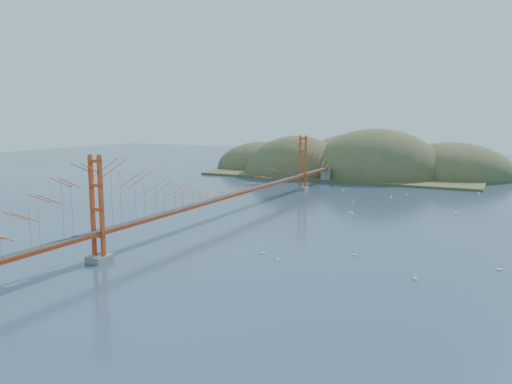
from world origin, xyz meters
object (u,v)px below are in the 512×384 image
at_px(sailboat_1, 456,213).
at_px(bridge, 234,171).
at_px(sailboat_2, 354,254).
at_px(sailboat_0, 277,259).

bearing_deg(sailboat_1, bridge, -152.99).
bearing_deg(sailboat_2, sailboat_1, 76.00).
height_order(sailboat_2, sailboat_1, sailboat_1).
xyz_separation_m(sailboat_2, sailboat_1, (7.90, 31.69, 0.02)).
distance_m(sailboat_0, sailboat_1, 40.19).
distance_m(sailboat_2, sailboat_0, 9.02).
bearing_deg(sailboat_2, bridge, 147.65).
bearing_deg(sailboat_0, sailboat_1, 68.15).
relative_size(sailboat_0, sailboat_1, 0.87).
relative_size(bridge, sailboat_1, 126.79).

